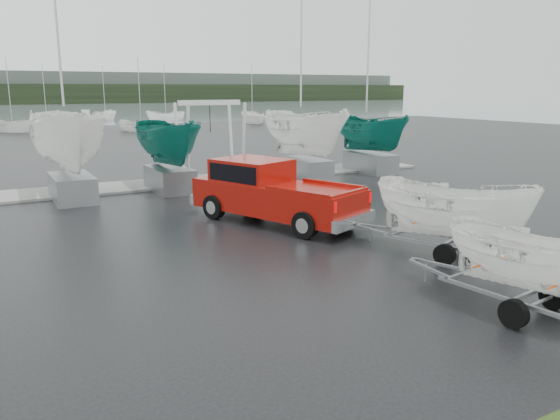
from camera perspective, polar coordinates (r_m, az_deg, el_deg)
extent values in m
plane|color=black|center=(16.33, 2.15, -4.17)|extent=(120.00, 120.00, 0.00)
plane|color=gray|center=(113.77, -25.10, 9.06)|extent=(300.00, 300.00, 0.00)
cube|color=gray|center=(27.99, -11.69, 2.76)|extent=(30.00, 3.00, 0.12)
cube|color=black|center=(183.57, -26.85, 10.75)|extent=(300.00, 8.00, 6.00)
cube|color=#4C5651|center=(191.56, -27.02, 11.36)|extent=(300.00, 6.00, 10.00)
cube|color=#8F0E07|center=(19.43, -0.40, 1.26)|extent=(4.39, 6.80, 1.05)
cube|color=#8F0E07|center=(20.05, -2.94, 4.01)|extent=(2.83, 3.12, 0.94)
cube|color=black|center=(20.04, -2.95, 4.16)|extent=(2.77, 2.87, 0.61)
cube|color=silver|center=(17.61, 7.74, -1.16)|extent=(2.16, 1.00, 0.39)
cylinder|color=black|center=(20.20, -6.90, 0.32)|extent=(0.63, 0.95, 0.89)
cylinder|color=black|center=(21.66, -2.84, 1.23)|extent=(0.63, 0.95, 0.89)
cylinder|color=black|center=(17.44, 2.64, -1.57)|extent=(0.63, 0.95, 0.89)
cylinder|color=black|center=(19.11, 6.48, -0.38)|extent=(0.63, 0.95, 0.89)
cube|color=gray|center=(15.74, 16.55, -3.64)|extent=(1.38, 3.39, 0.08)
cube|color=gray|center=(16.72, 18.07, -2.79)|extent=(1.38, 3.39, 0.08)
cylinder|color=gray|center=(16.20, 17.95, -3.83)|extent=(1.52, 0.65, 0.08)
cylinder|color=black|center=(15.48, 16.82, -4.50)|extent=(0.38, 0.62, 0.60)
cylinder|color=black|center=(16.92, 18.98, -3.21)|extent=(0.38, 0.62, 0.60)
imported|color=white|center=(15.77, 17.89, 5.16)|extent=(2.30, 2.32, 4.68)
cube|color=#F55107|center=(16.40, 14.89, -0.90)|extent=(1.46, 0.60, 0.03)
cube|color=#F55107|center=(15.82, 20.12, -1.75)|extent=(1.46, 0.60, 0.03)
cube|color=gray|center=(12.29, 23.06, -8.74)|extent=(0.59, 3.57, 0.08)
cube|color=gray|center=(13.21, 25.48, -7.49)|extent=(0.59, 3.57, 0.08)
cylinder|color=gray|center=(12.71, 25.05, -8.94)|extent=(1.59, 0.31, 0.08)
cylinder|color=black|center=(12.05, 23.22, -9.94)|extent=(0.26, 0.62, 0.60)
cylinder|color=black|center=(13.39, 26.68, -8.03)|extent=(0.26, 0.62, 0.60)
imported|color=white|center=(12.23, 25.14, 0.57)|extent=(1.64, 1.68, 3.85)
cube|color=#F55107|center=(12.95, 21.44, -4.96)|extent=(1.54, 0.26, 0.03)
cylinder|color=silver|center=(27.25, -9.58, 6.72)|extent=(0.16, 0.58, 3.99)
cylinder|color=silver|center=(28.76, -10.65, 6.98)|extent=(0.16, 0.58, 3.99)
cylinder|color=silver|center=(28.38, -3.82, 7.10)|extent=(0.16, 0.58, 3.99)
cylinder|color=silver|center=(29.83, -5.14, 7.34)|extent=(0.16, 0.58, 3.99)
cube|color=silver|center=(28.40, -7.37, 11.07)|extent=(3.30, 0.25, 0.25)
cube|color=gray|center=(24.96, -20.88, 2.18)|extent=(1.60, 3.20, 1.10)
imported|color=white|center=(24.61, -21.67, 11.96)|extent=(2.79, 2.86, 7.41)
cylinder|color=#B2B2B7|center=(25.26, -22.34, 17.97)|extent=(0.10, 0.10, 7.00)
cube|color=gray|center=(26.09, -11.44, 3.18)|extent=(1.60, 3.20, 1.10)
imported|color=#0E6659|center=(25.76, -11.79, 10.94)|extent=(2.24, 2.30, 5.96)
cube|color=gray|center=(28.91, 2.64, 4.32)|extent=(1.60, 3.20, 1.10)
imported|color=white|center=(28.61, 2.72, 12.29)|extent=(2.60, 2.67, 6.92)
cylinder|color=#B2B2B7|center=(29.15, 2.24, 17.65)|extent=(0.10, 0.10, 7.00)
cube|color=gray|center=(31.73, 9.38, 4.91)|extent=(1.60, 3.20, 1.10)
imported|color=#0E6659|center=(31.47, 9.61, 11.17)|extent=(2.19, 2.25, 5.83)
cylinder|color=#B2B2B7|center=(31.93, 9.23, 16.31)|extent=(0.10, 0.10, 7.00)
imported|color=white|center=(67.49, -26.10, 7.34)|extent=(3.21, 3.22, 6.05)
cylinder|color=#B2B2B7|center=(67.33, -26.43, 10.72)|extent=(0.08, 0.08, 8.00)
imported|color=white|center=(63.56, -14.27, 7.97)|extent=(3.13, 3.14, 5.86)
cylinder|color=#B2B2B7|center=(63.39, -14.47, 11.58)|extent=(0.08, 0.08, 8.00)
imported|color=white|center=(76.27, -2.91, 9.05)|extent=(2.94, 2.99, 6.64)
cylinder|color=#B2B2B7|center=(76.13, -2.95, 12.06)|extent=(0.08, 0.08, 8.00)
imported|color=white|center=(85.02, -23.16, 8.43)|extent=(3.42, 3.42, 6.35)
cylinder|color=#B2B2B7|center=(84.89, -23.39, 11.12)|extent=(0.08, 0.08, 8.00)
imported|color=white|center=(84.05, -11.82, 9.13)|extent=(2.60, 2.54, 6.12)
cylinder|color=#B2B2B7|center=(83.92, -11.95, 11.86)|extent=(0.08, 0.08, 8.00)
imported|color=white|center=(86.07, -17.74, 8.88)|extent=(3.18, 3.20, 6.14)
cylinder|color=#B2B2B7|center=(85.95, -17.92, 11.54)|extent=(0.08, 0.08, 8.00)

